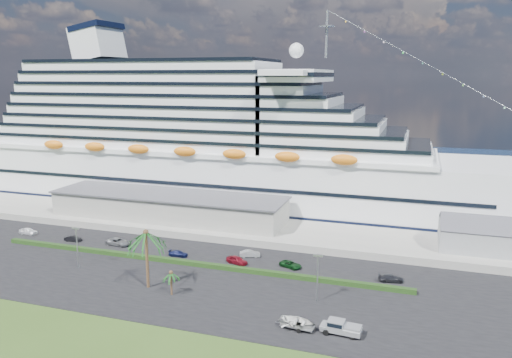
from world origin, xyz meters
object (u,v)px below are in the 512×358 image
(cruise_ship, at_px, (217,148))
(pickup_truck, at_px, (340,327))
(boat_trailer, at_px, (297,322))
(parked_car_3, at_px, (178,253))

(cruise_ship, relative_size, pickup_truck, 31.26)
(boat_trailer, bearing_deg, cruise_ship, 121.46)
(parked_car_3, height_order, boat_trailer, boat_trailer)
(parked_car_3, distance_m, boat_trailer, 38.29)
(cruise_ship, bearing_deg, parked_car_3, -77.82)
(cruise_ship, xyz_separation_m, pickup_truck, (47.00, -65.82, -15.42))
(parked_car_3, xyz_separation_m, boat_trailer, (31.14, -22.28, 0.60))
(cruise_ship, bearing_deg, pickup_truck, -54.47)
(boat_trailer, bearing_deg, parked_car_3, 144.42)
(parked_car_3, bearing_deg, cruise_ship, 11.04)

